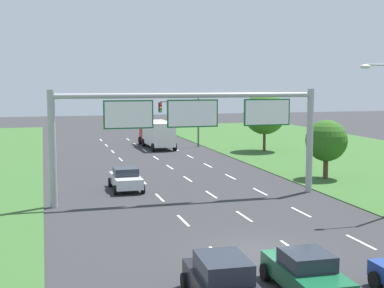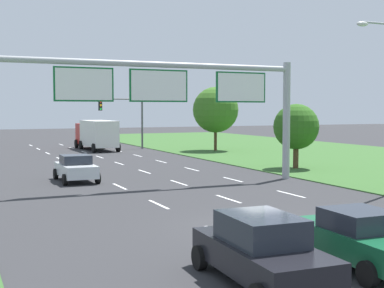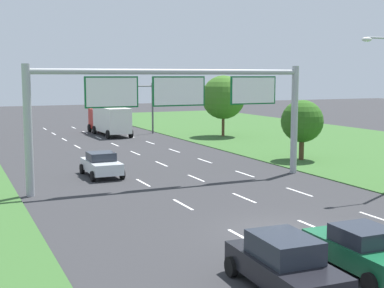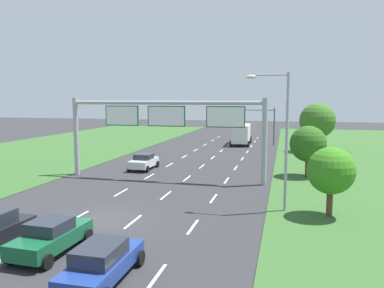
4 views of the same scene
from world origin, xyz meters
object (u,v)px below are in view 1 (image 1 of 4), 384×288
object	(u,v)px
car_lead_silver	(223,282)
roadside_tree_mid	(326,141)
sign_gantry	(193,122)
car_far_ahead	(126,179)
car_mid_lane	(306,273)
roadside_tree_far	(265,113)
traffic_light_mast	(182,114)
box_truck	(157,133)

from	to	relation	value
car_lead_silver	roadside_tree_mid	bearing A→B (deg)	55.67
sign_gantry	car_far_ahead	bearing A→B (deg)	132.51
car_mid_lane	roadside_tree_far	bearing A→B (deg)	70.89
roadside_tree_mid	roadside_tree_far	bearing A→B (deg)	83.03
car_mid_lane	sign_gantry	xyz separation A→B (m)	(0.34, 15.93, 4.18)
sign_gantry	traffic_light_mast	world-z (taller)	sign_gantry
car_mid_lane	traffic_light_mast	bearing A→B (deg)	83.27
car_far_ahead	roadside_tree_far	xyz separation A→B (m)	(17.48, 16.62, 3.36)
car_mid_lane	car_far_ahead	xyz separation A→B (m)	(-3.33, 19.94, 0.00)
car_far_ahead	roadside_tree_mid	size ratio (longest dim) A/B	0.87
box_truck	roadside_tree_mid	world-z (taller)	roadside_tree_mid
roadside_tree_mid	car_far_ahead	bearing A→B (deg)	-179.79
sign_gantry	traffic_light_mast	size ratio (longest dim) A/B	3.08
car_mid_lane	car_lead_silver	bearing A→B (deg)	-173.63
car_mid_lane	sign_gantry	distance (m)	16.48
box_truck	roadside_tree_mid	size ratio (longest dim) A/B	1.87
traffic_light_mast	roadside_tree_mid	world-z (taller)	traffic_light_mast
box_truck	traffic_light_mast	size ratio (longest dim) A/B	1.53
car_mid_lane	box_truck	bearing A→B (deg)	87.16
traffic_light_mast	roadside_tree_far	distance (m)	9.70
traffic_light_mast	roadside_tree_far	xyz separation A→B (m)	(7.57, -6.07, 0.27)
car_lead_silver	traffic_light_mast	world-z (taller)	traffic_light_mast
sign_gantry	car_mid_lane	bearing A→B (deg)	-91.22
car_lead_silver	box_truck	bearing A→B (deg)	83.76
car_mid_lane	car_far_ahead	world-z (taller)	car_far_ahead
box_truck	sign_gantry	bearing A→B (deg)	-98.63
box_truck	roadside_tree_far	xyz separation A→B (m)	(10.46, -6.52, 2.46)
car_lead_silver	sign_gantry	size ratio (longest dim) A/B	0.26
box_truck	traffic_light_mast	bearing A→B (deg)	-10.42
roadside_tree_far	car_far_ahead	bearing A→B (deg)	-136.44
sign_gantry	roadside_tree_far	distance (m)	24.84
traffic_light_mast	roadside_tree_far	size ratio (longest dim) A/B	0.87
box_truck	car_mid_lane	bearing A→B (deg)	-96.49
car_far_ahead	traffic_light_mast	distance (m)	24.95
box_truck	roadside_tree_far	bearing A→B (deg)	-33.50
car_far_ahead	box_truck	world-z (taller)	box_truck
car_far_ahead	traffic_light_mast	bearing A→B (deg)	66.44
car_far_ahead	sign_gantry	xyz separation A→B (m)	(3.67, -4.00, 4.18)
box_truck	roadside_tree_far	world-z (taller)	roadside_tree_far
sign_gantry	roadside_tree_far	bearing A→B (deg)	56.19
sign_gantry	traffic_light_mast	xyz separation A→B (m)	(6.25, 26.69, -1.09)
car_far_ahead	traffic_light_mast	world-z (taller)	traffic_light_mast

